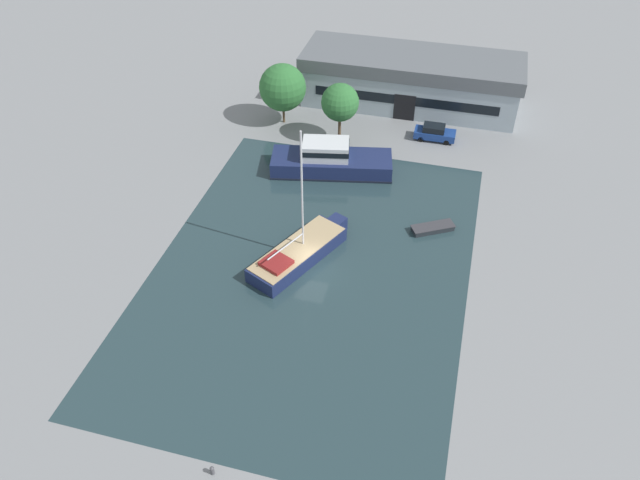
{
  "coord_description": "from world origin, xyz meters",
  "views": [
    {
      "loc": [
        10.53,
        -36.66,
        35.54
      ],
      "look_at": [
        0.0,
        2.78,
        1.0
      ],
      "focal_mm": 35.0,
      "sensor_mm": 36.0,
      "label": 1
    }
  ],
  "objects_px": {
    "quay_tree_by_water": "(283,88)",
    "small_dinghy": "(433,228)",
    "quay_tree_near_building": "(340,102)",
    "parked_car": "(435,133)",
    "sailboat_moored": "(299,252)",
    "warehouse_building": "(411,79)",
    "motor_cruiser": "(330,160)"
  },
  "relations": [
    {
      "from": "quay_tree_by_water",
      "to": "small_dinghy",
      "type": "xyz_separation_m",
      "value": [
        18.77,
        -15.17,
        -3.98
      ]
    },
    {
      "from": "quay_tree_near_building",
      "to": "parked_car",
      "type": "distance_m",
      "value": 10.96
    },
    {
      "from": "sailboat_moored",
      "to": "warehouse_building",
      "type": "bearing_deg",
      "value": 106.01
    },
    {
      "from": "warehouse_building",
      "to": "quay_tree_by_water",
      "type": "relative_size",
      "value": 3.68
    },
    {
      "from": "quay_tree_near_building",
      "to": "motor_cruiser",
      "type": "xyz_separation_m",
      "value": [
        0.48,
        -6.01,
        -3.31
      ]
    },
    {
      "from": "parked_car",
      "to": "quay_tree_near_building",
      "type": "bearing_deg",
      "value": -74.72
    },
    {
      "from": "parked_car",
      "to": "sailboat_moored",
      "type": "bearing_deg",
      "value": -21.48
    },
    {
      "from": "sailboat_moored",
      "to": "small_dinghy",
      "type": "height_order",
      "value": "sailboat_moored"
    },
    {
      "from": "small_dinghy",
      "to": "parked_car",
      "type": "bearing_deg",
      "value": 156.48
    },
    {
      "from": "sailboat_moored",
      "to": "quay_tree_near_building",
      "type": "bearing_deg",
      "value": 118.63
    },
    {
      "from": "quay_tree_near_building",
      "to": "quay_tree_by_water",
      "type": "relative_size",
      "value": 0.95
    },
    {
      "from": "quay_tree_near_building",
      "to": "motor_cruiser",
      "type": "height_order",
      "value": "quay_tree_near_building"
    },
    {
      "from": "sailboat_moored",
      "to": "parked_car",
      "type": "bearing_deg",
      "value": 93.87
    },
    {
      "from": "small_dinghy",
      "to": "sailboat_moored",
      "type": "bearing_deg",
      "value": -87.3
    },
    {
      "from": "quay_tree_by_water",
      "to": "sailboat_moored",
      "type": "bearing_deg",
      "value": -69.34
    },
    {
      "from": "parked_car",
      "to": "small_dinghy",
      "type": "distance_m",
      "value": 15.86
    },
    {
      "from": "parked_car",
      "to": "warehouse_building",
      "type": "bearing_deg",
      "value": -153.12
    },
    {
      "from": "motor_cruiser",
      "to": "small_dinghy",
      "type": "height_order",
      "value": "motor_cruiser"
    },
    {
      "from": "quay_tree_near_building",
      "to": "motor_cruiser",
      "type": "distance_m",
      "value": 6.88
    },
    {
      "from": "warehouse_building",
      "to": "sailboat_moored",
      "type": "xyz_separation_m",
      "value": [
        -4.74,
        -30.14,
        -2.24
      ]
    },
    {
      "from": "sailboat_moored",
      "to": "motor_cruiser",
      "type": "relative_size",
      "value": 0.96
    },
    {
      "from": "warehouse_building",
      "to": "quay_tree_near_building",
      "type": "distance_m",
      "value": 12.13
    },
    {
      "from": "quay_tree_near_building",
      "to": "motor_cruiser",
      "type": "bearing_deg",
      "value": -85.39
    },
    {
      "from": "quay_tree_by_water",
      "to": "parked_car",
      "type": "xyz_separation_m",
      "value": [
        16.95,
        0.57,
        -3.4
      ]
    },
    {
      "from": "quay_tree_by_water",
      "to": "sailboat_moored",
      "type": "height_order",
      "value": "sailboat_moored"
    },
    {
      "from": "quay_tree_near_building",
      "to": "quay_tree_by_water",
      "type": "height_order",
      "value": "quay_tree_by_water"
    },
    {
      "from": "quay_tree_by_water",
      "to": "quay_tree_near_building",
      "type": "bearing_deg",
      "value": -17.59
    },
    {
      "from": "warehouse_building",
      "to": "small_dinghy",
      "type": "xyz_separation_m",
      "value": [
        5.76,
        -23.37,
        -2.72
      ]
    },
    {
      "from": "parked_car",
      "to": "sailboat_moored",
      "type": "xyz_separation_m",
      "value": [
        -8.67,
        -22.51,
        -0.1
      ]
    },
    {
      "from": "motor_cruiser",
      "to": "small_dinghy",
      "type": "distance_m",
      "value": 13.28
    },
    {
      "from": "quay_tree_near_building",
      "to": "quay_tree_by_water",
      "type": "bearing_deg",
      "value": 162.41
    },
    {
      "from": "parked_car",
      "to": "quay_tree_by_water",
      "type": "bearing_deg",
      "value": -88.48
    }
  ]
}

